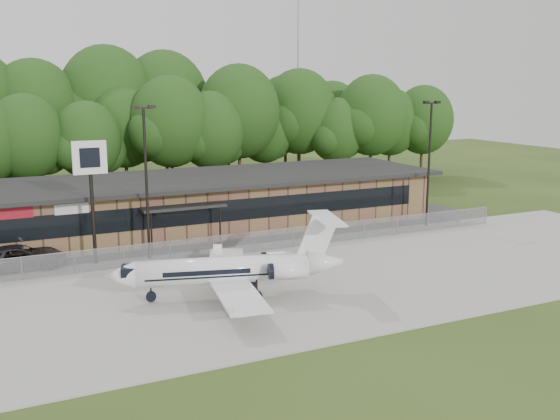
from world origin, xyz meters
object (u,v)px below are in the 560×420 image
terminal (188,203)px  suv (20,258)px  pole_sign (90,171)px  business_jet (232,271)px

terminal → suv: bearing=-153.8°
pole_sign → suv: bearing=169.8°
business_jet → pole_sign: bearing=134.4°
terminal → business_jet: (-2.76, -17.11, -0.58)m
business_jet → pole_sign: (-5.70, 9.97, 4.57)m
business_jet → suv: business_jet is taller
business_jet → pole_sign: size_ratio=1.63×
business_jet → suv: 14.84m
business_jet → suv: bearing=148.2°
terminal → business_jet: size_ratio=3.12×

